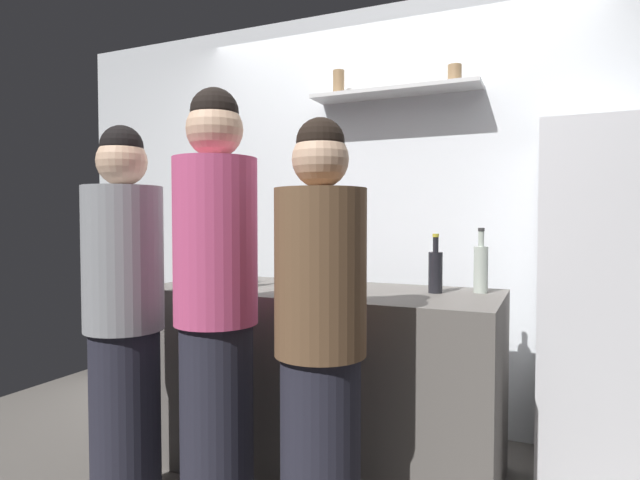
% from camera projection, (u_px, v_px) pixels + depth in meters
% --- Properties ---
extents(back_wall_assembly, '(4.80, 0.32, 2.60)m').
position_uv_depth(back_wall_assembly, '(387.00, 215.00, 3.30)').
color(back_wall_assembly, white).
rests_on(back_wall_assembly, ground).
extents(refrigerator, '(0.64, 0.64, 1.72)m').
position_uv_depth(refrigerator, '(611.00, 307.00, 2.46)').
color(refrigerator, white).
rests_on(refrigerator, ground).
extents(counter, '(1.78, 0.74, 0.92)m').
position_uv_depth(counter, '(320.00, 378.00, 2.68)').
color(counter, '#66605B').
rests_on(counter, ground).
extents(baking_pan, '(0.34, 0.24, 0.05)m').
position_uv_depth(baking_pan, '(318.00, 280.00, 2.86)').
color(baking_pan, gray).
rests_on(baking_pan, counter).
extents(utensil_holder, '(0.10, 0.10, 0.22)m').
position_uv_depth(utensil_holder, '(238.00, 274.00, 2.88)').
color(utensil_holder, '#B2B2B7').
rests_on(utensil_holder, counter).
extents(wine_bottle_green_glass, '(0.08, 0.08, 0.32)m').
position_uv_depth(wine_bottle_green_glass, '(233.00, 265.00, 2.68)').
color(wine_bottle_green_glass, '#19471E').
rests_on(wine_bottle_green_glass, counter).
extents(wine_bottle_amber_glass, '(0.07, 0.07, 0.30)m').
position_uv_depth(wine_bottle_amber_glass, '(194.00, 261.00, 3.00)').
color(wine_bottle_amber_glass, '#472814').
rests_on(wine_bottle_amber_glass, counter).
extents(wine_bottle_pale_glass, '(0.07, 0.07, 0.31)m').
position_uv_depth(wine_bottle_pale_glass, '(481.00, 268.00, 2.52)').
color(wine_bottle_pale_glass, '#B2BFB2').
rests_on(wine_bottle_pale_glass, counter).
extents(wine_bottle_dark_glass, '(0.07, 0.07, 0.29)m').
position_uv_depth(wine_bottle_dark_glass, '(435.00, 270.00, 2.51)').
color(wine_bottle_dark_glass, black).
rests_on(wine_bottle_dark_glass, counter).
extents(water_bottle_plastic, '(0.09, 0.09, 0.22)m').
position_uv_depth(water_bottle_plastic, '(217.00, 262.00, 3.15)').
color(water_bottle_plastic, silver).
rests_on(water_bottle_plastic, counter).
extents(person_grey_hoodie, '(0.34, 0.34, 1.68)m').
position_uv_depth(person_grey_hoodie, '(124.00, 320.00, 2.28)').
color(person_grey_hoodie, '#262633').
rests_on(person_grey_hoodie, ground).
extents(person_brown_jacket, '(0.34, 0.34, 1.64)m').
position_uv_depth(person_brown_jacket, '(320.00, 345.00, 1.92)').
color(person_brown_jacket, '#262633').
rests_on(person_brown_jacket, ground).
extents(person_pink_top, '(0.34, 0.34, 1.80)m').
position_uv_depth(person_pink_top, '(216.00, 310.00, 2.13)').
color(person_pink_top, '#262633').
rests_on(person_pink_top, ground).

